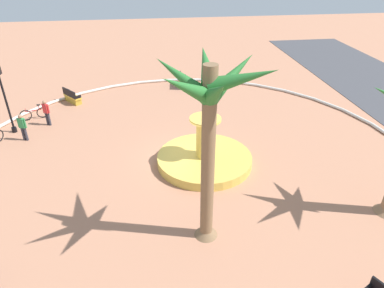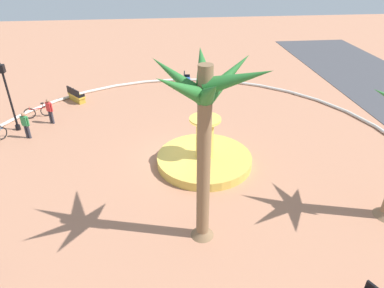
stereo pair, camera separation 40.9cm
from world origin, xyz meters
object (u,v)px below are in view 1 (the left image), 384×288
Objects in this scene: palm_tree_near_fountain at (210,115)px; bicycle_red_frame at (34,114)px; person_cyclist_helmet at (46,111)px; bench_north at (72,98)px; lamppost at (4,94)px; person_cyclist_photo at (22,126)px; fountain at (205,157)px; bench_southwest at (183,82)px.

palm_tree_near_fountain reaches higher than bicycle_red_frame.
bicycle_red_frame is at bearing -132.72° from person_cyclist_helmet.
bench_north is at bearing -152.71° from palm_tree_near_fountain.
lamppost is 2.75m from bicycle_red_frame.
bicycle_red_frame is 2.84m from person_cyclist_photo.
fountain is at bearing 68.90° from person_cyclist_photo.
person_cyclist_helmet is at bearing 153.88° from person_cyclist_photo.
person_cyclist_helmet is (3.43, -0.89, 0.56)m from bench_north.
palm_tree_near_fountain is (4.94, -0.74, 4.72)m from fountain.
fountain reaches higher than bench_southwest.
palm_tree_near_fountain is 14.18m from lamppost.
fountain is 11.83m from bicycle_red_frame.
palm_tree_near_fountain reaches higher than fountain.
bench_southwest is 12.63m from lamppost.
lamppost is at bearing -139.95° from person_cyclist_photo.
lamppost reaches higher than bench_southwest.
person_cyclist_helmet is (0.98, 1.06, 0.52)m from bicycle_red_frame.
bicycle_red_frame is (-6.53, -9.87, 0.04)m from fountain.
palm_tree_near_fountain is 4.19× the size of bicycle_red_frame.
lamppost is (4.12, -2.72, 2.08)m from bench_north.
fountain is 3.00× the size of person_cyclist_photo.
lamppost is 2.56× the size of person_cyclist_helmet.
person_cyclist_photo is at bearing -18.78° from bench_north.
palm_tree_near_fountain is 16.75m from bench_southwest.
bench_north is at bearing 165.40° from person_cyclist_helmet.
lamppost is 2.12m from person_cyclist_photo.
bench_north is (-13.91, -7.18, -4.72)m from palm_tree_near_fountain.
bench_southwest is at bearing 121.88° from person_cyclist_helmet.
lamppost reaches higher than person_cyclist_helmet.
bench_north and bench_southwest have the same top height.
person_cyclist_helmet is 1.02× the size of person_cyclist_photo.
palm_tree_near_fountain is 4.47× the size of bench_north.
lamppost reaches higher than bench_north.
fountain is 3.08× the size of bench_north.
bench_southwest is 10.55m from person_cyclist_helmet.
fountain is 2.91× the size of bench_southwest.
palm_tree_near_fountain reaches higher than person_cyclist_helmet.
fountain is 10.41m from person_cyclist_photo.
bench_north is 0.97× the size of person_cyclist_photo.
bench_north is (-8.98, -7.92, -0.00)m from fountain.
person_cyclist_photo is at bearing -26.12° from person_cyclist_helmet.
lamppost is at bearing -114.56° from fountain.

